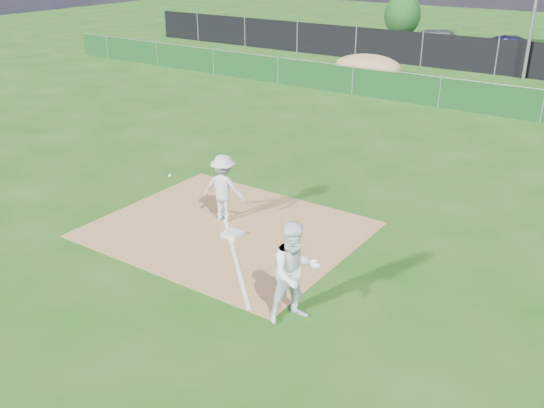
{
  "coord_description": "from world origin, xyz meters",
  "views": [
    {
      "loc": [
        8.27,
        -9.11,
        6.38
      ],
      "look_at": [
        1.29,
        1.0,
        1.0
      ],
      "focal_mm": 40.0,
      "sensor_mm": 36.0,
      "label": 1
    }
  ],
  "objects_px": {
    "car_mid": "(516,50)",
    "runner": "(295,272)",
    "car_left": "(443,42)",
    "first_base": "(233,234)",
    "tree_left": "(402,15)",
    "play_at_first": "(224,188)"
  },
  "relations": [
    {
      "from": "runner",
      "to": "car_mid",
      "type": "distance_m",
      "value": 28.52
    },
    {
      "from": "play_at_first",
      "to": "car_left",
      "type": "relative_size",
      "value": 0.55
    },
    {
      "from": "first_base",
      "to": "runner",
      "type": "distance_m",
      "value": 3.71
    },
    {
      "from": "play_at_first",
      "to": "car_left",
      "type": "distance_m",
      "value": 25.51
    },
    {
      "from": "play_at_first",
      "to": "first_base",
      "type": "bearing_deg",
      "value": -39.73
    },
    {
      "from": "car_left",
      "to": "first_base",
      "type": "bearing_deg",
      "value": 173.13
    },
    {
      "from": "car_left",
      "to": "car_mid",
      "type": "distance_m",
      "value": 4.08
    },
    {
      "from": "first_base",
      "to": "car_left",
      "type": "bearing_deg",
      "value": 99.8
    },
    {
      "from": "car_left",
      "to": "tree_left",
      "type": "distance_m",
      "value": 7.5
    },
    {
      "from": "first_base",
      "to": "runner",
      "type": "height_order",
      "value": "runner"
    },
    {
      "from": "car_left",
      "to": "car_mid",
      "type": "xyz_separation_m",
      "value": [
        4.05,
        0.47,
        -0.11
      ]
    },
    {
      "from": "first_base",
      "to": "runner",
      "type": "relative_size",
      "value": 0.22
    },
    {
      "from": "first_base",
      "to": "car_left",
      "type": "xyz_separation_m",
      "value": [
        -4.47,
        25.84,
        0.74
      ]
    },
    {
      "from": "car_mid",
      "to": "first_base",
      "type": "bearing_deg",
      "value": 164.7
    },
    {
      "from": "runner",
      "to": "car_left",
      "type": "relative_size",
      "value": 0.42
    },
    {
      "from": "play_at_first",
      "to": "car_mid",
      "type": "distance_m",
      "value": 25.71
    },
    {
      "from": "first_base",
      "to": "car_mid",
      "type": "xyz_separation_m",
      "value": [
        -0.41,
        26.31,
        0.63
      ]
    },
    {
      "from": "runner",
      "to": "car_left",
      "type": "distance_m",
      "value": 28.83
    },
    {
      "from": "first_base",
      "to": "play_at_first",
      "type": "distance_m",
      "value": 1.24
    },
    {
      "from": "first_base",
      "to": "runner",
      "type": "bearing_deg",
      "value": -33.83
    },
    {
      "from": "car_mid",
      "to": "runner",
      "type": "bearing_deg",
      "value": 170.65
    },
    {
      "from": "car_left",
      "to": "car_mid",
      "type": "relative_size",
      "value": 1.12
    }
  ]
}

